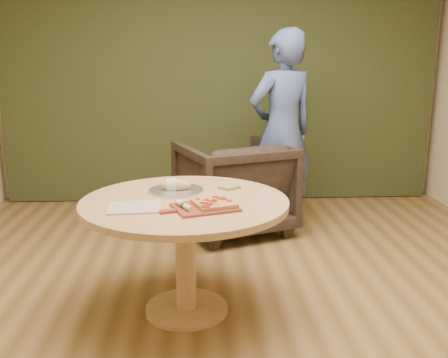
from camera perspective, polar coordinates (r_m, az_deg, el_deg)
name	(u,v)px	position (r m, az deg, el deg)	size (l,w,h in m)	color
room_shell	(243,95)	(2.76, 2.14, 9.58)	(5.04, 6.04, 2.84)	olive
curtain	(220,77)	(5.65, -0.50, 11.63)	(4.80, 0.14, 2.78)	#283116
pedestal_table	(185,221)	(3.12, -4.47, -4.85)	(1.28, 1.28, 0.75)	tan
pizza_paddle	(203,207)	(2.88, -2.38, -3.27)	(0.47, 0.38, 0.01)	maroon
flatbread_pizza	(214,203)	(2.89, -1.14, -2.78)	(0.28, 0.28, 0.04)	#B98148
cutlery_roll	(184,205)	(2.85, -4.62, -3.01)	(0.11, 0.19, 0.03)	beige
newspaper	(134,207)	(2.94, -10.19, -3.21)	(0.30, 0.25, 0.01)	silver
serving_tray	(176,190)	(3.26, -5.49, -1.31)	(0.36, 0.36, 0.02)	silver
bread_roll	(175,185)	(3.25, -5.66, -0.70)	(0.19, 0.09, 0.09)	tan
green_packet	(229,187)	(3.32, 0.62, -0.94)	(0.12, 0.10, 0.02)	#5B692F
armchair	(233,182)	(4.64, 1.08, -0.39)	(0.92, 0.86, 0.95)	black
person_standing	(282,132)	(4.70, 6.65, 5.41)	(0.68, 0.45, 1.86)	#3E5083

